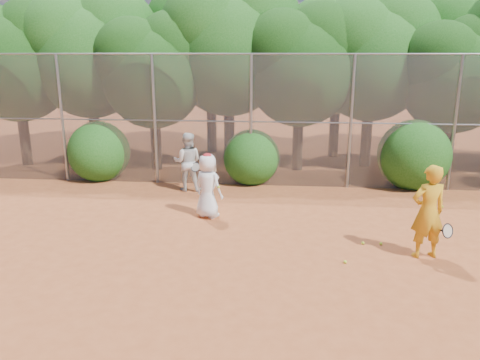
# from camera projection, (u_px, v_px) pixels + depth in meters

# --- Properties ---
(ground) EXTENTS (80.00, 80.00, 0.00)m
(ground) POSITION_uv_depth(u_px,v_px,m) (280.00, 271.00, 8.92)
(ground) COLOR #9D4923
(ground) RESTS_ON ground
(fence_back) EXTENTS (20.05, 0.09, 4.03)m
(fence_back) POSITION_uv_depth(u_px,v_px,m) (280.00, 120.00, 14.15)
(fence_back) COLOR gray
(fence_back) RESTS_ON ground
(tree_0) EXTENTS (4.38, 3.81, 6.00)m
(tree_0) POSITION_uv_depth(u_px,v_px,m) (17.00, 56.00, 16.48)
(tree_0) COLOR black
(tree_0) RESTS_ON ground
(tree_1) EXTENTS (4.64, 4.03, 6.35)m
(tree_1) POSITION_uv_depth(u_px,v_px,m) (91.00, 49.00, 16.67)
(tree_1) COLOR black
(tree_1) RESTS_ON ground
(tree_2) EXTENTS (3.99, 3.47, 5.47)m
(tree_2) POSITION_uv_depth(u_px,v_px,m) (154.00, 66.00, 15.91)
(tree_2) COLOR black
(tree_2) RESTS_ON ground
(tree_3) EXTENTS (4.89, 4.26, 6.70)m
(tree_3) POSITION_uv_depth(u_px,v_px,m) (231.00, 42.00, 16.44)
(tree_3) COLOR black
(tree_3) RESTS_ON ground
(tree_4) EXTENTS (4.19, 3.64, 5.73)m
(tree_4) POSITION_uv_depth(u_px,v_px,m) (302.00, 61.00, 15.80)
(tree_4) COLOR black
(tree_4) RESTS_ON ground
(tree_5) EXTENTS (4.51, 3.92, 6.17)m
(tree_5) POSITION_uv_depth(u_px,v_px,m) (374.00, 52.00, 16.26)
(tree_5) COLOR black
(tree_5) RESTS_ON ground
(tree_6) EXTENTS (3.86, 3.36, 5.29)m
(tree_6) POSITION_uv_depth(u_px,v_px,m) (456.00, 71.00, 15.22)
(tree_6) COLOR black
(tree_6) RESTS_ON ground
(tree_9) EXTENTS (4.83, 4.20, 6.62)m
(tree_9) POSITION_uv_depth(u_px,v_px,m) (89.00, 45.00, 18.93)
(tree_9) COLOR black
(tree_9) RESTS_ON ground
(tree_10) EXTENTS (5.15, 4.48, 7.06)m
(tree_10) POSITION_uv_depth(u_px,v_px,m) (212.00, 37.00, 18.59)
(tree_10) COLOR black
(tree_10) RESTS_ON ground
(tree_11) EXTENTS (4.64, 4.03, 6.35)m
(tree_11) POSITION_uv_depth(u_px,v_px,m) (340.00, 49.00, 17.86)
(tree_11) COLOR black
(tree_11) RESTS_ON ground
(tree_12) EXTENTS (5.02, 4.37, 6.88)m
(tree_12) POSITION_uv_depth(u_px,v_px,m) (458.00, 40.00, 17.94)
(tree_12) COLOR black
(tree_12) RESTS_ON ground
(bush_0) EXTENTS (2.00, 2.00, 2.00)m
(bush_0) POSITION_uv_depth(u_px,v_px,m) (99.00, 149.00, 15.26)
(bush_0) COLOR #184D13
(bush_0) RESTS_ON ground
(bush_1) EXTENTS (1.80, 1.80, 1.80)m
(bush_1) POSITION_uv_depth(u_px,v_px,m) (251.00, 155.00, 14.83)
(bush_1) COLOR #184D13
(bush_1) RESTS_ON ground
(bush_2) EXTENTS (2.20, 2.20, 2.20)m
(bush_2) POSITION_uv_depth(u_px,v_px,m) (414.00, 152.00, 14.31)
(bush_2) COLOR #184D13
(bush_2) RESTS_ON ground
(player_yellow) EXTENTS (0.90, 0.63, 1.93)m
(player_yellow) POSITION_uv_depth(u_px,v_px,m) (428.00, 212.00, 9.30)
(player_yellow) COLOR gold
(player_yellow) RESTS_ON ground
(player_teen) EXTENTS (0.94, 0.84, 1.65)m
(player_teen) POSITION_uv_depth(u_px,v_px,m) (208.00, 186.00, 11.67)
(player_teen) COLOR white
(player_teen) RESTS_ON ground
(player_white) EXTENTS (0.91, 0.77, 1.76)m
(player_white) POSITION_uv_depth(u_px,v_px,m) (188.00, 162.00, 13.96)
(player_white) COLOR silver
(player_white) RESTS_ON ground
(ball_0) EXTENTS (0.07, 0.07, 0.07)m
(ball_0) POSITION_uv_depth(u_px,v_px,m) (381.00, 244.00, 10.11)
(ball_0) COLOR #B8D927
(ball_0) RESTS_ON ground
(ball_1) EXTENTS (0.07, 0.07, 0.07)m
(ball_1) POSITION_uv_depth(u_px,v_px,m) (363.00, 243.00, 10.15)
(ball_1) COLOR #B8D927
(ball_1) RESTS_ON ground
(ball_2) EXTENTS (0.07, 0.07, 0.07)m
(ball_2) POSITION_uv_depth(u_px,v_px,m) (345.00, 262.00, 9.23)
(ball_2) COLOR #B8D927
(ball_2) RESTS_ON ground
(ball_4) EXTENTS (0.07, 0.07, 0.07)m
(ball_4) POSITION_uv_depth(u_px,v_px,m) (442.00, 207.00, 12.55)
(ball_4) COLOR #B8D927
(ball_4) RESTS_ON ground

